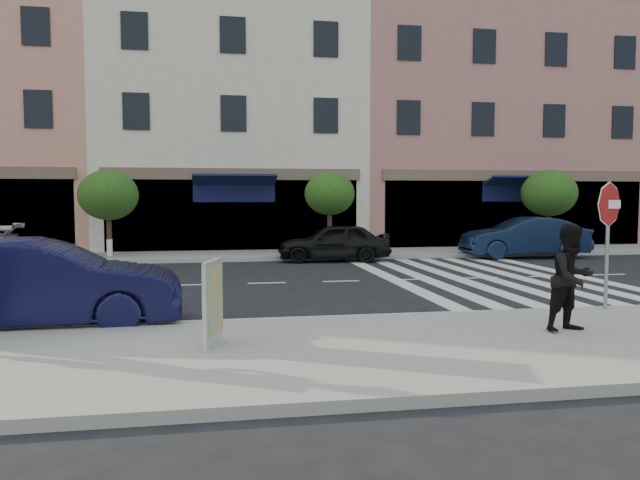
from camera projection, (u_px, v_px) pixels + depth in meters
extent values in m
plane|color=black|center=(285.00, 311.00, 12.52)|extent=(120.00, 120.00, 0.00)
cube|color=gray|center=(317.00, 354.00, 8.83)|extent=(60.00, 4.50, 0.15)
cube|color=gray|center=(250.00, 255.00, 23.32)|extent=(60.00, 3.00, 0.15)
cube|color=beige|center=(230.00, 126.00, 28.73)|extent=(11.00, 9.00, 11.00)
cube|color=#B07369|center=(475.00, 110.00, 30.75)|extent=(13.00, 9.00, 13.00)
cylinder|color=#473323|center=(109.00, 234.00, 22.19)|extent=(0.18, 0.18, 1.60)
cylinder|color=silver|center=(110.00, 248.00, 22.22)|extent=(0.20, 0.20, 0.60)
ellipsoid|color=#214814|center=(108.00, 195.00, 22.09)|extent=(2.10, 2.10, 1.79)
cylinder|color=#473323|center=(330.00, 230.00, 23.58)|extent=(0.18, 0.18, 1.71)
cylinder|color=silver|center=(330.00, 245.00, 23.62)|extent=(0.20, 0.20, 0.60)
ellipsoid|color=#214814|center=(330.00, 194.00, 23.48)|extent=(1.90, 1.90, 1.62)
cylinder|color=#473323|center=(548.00, 229.00, 25.15)|extent=(0.18, 0.18, 1.65)
cylinder|color=silver|center=(548.00, 241.00, 25.19)|extent=(0.20, 0.20, 0.60)
ellipsoid|color=#214814|center=(549.00, 193.00, 25.05)|extent=(2.20, 2.20, 1.87)
cylinder|color=gray|center=(607.00, 252.00, 11.85)|extent=(0.08, 0.08, 2.20)
cylinder|color=white|center=(609.00, 204.00, 11.78)|extent=(0.85, 0.12, 0.86)
cylinder|color=#9E1411|center=(610.00, 204.00, 11.76)|extent=(0.80, 0.13, 0.80)
cube|color=white|center=(611.00, 204.00, 11.73)|extent=(0.45, 0.07, 0.16)
imported|color=black|center=(572.00, 278.00, 9.90)|extent=(0.98, 0.85, 1.72)
cube|color=beige|center=(213.00, 344.00, 8.98)|extent=(0.36, 0.36, 0.04)
cube|color=beige|center=(213.00, 303.00, 8.94)|extent=(0.30, 0.80, 1.24)
cube|color=#D88C3F|center=(216.00, 300.00, 8.93)|extent=(0.22, 0.65, 0.96)
imported|color=black|center=(41.00, 285.00, 10.72)|extent=(4.81, 1.84, 1.57)
imported|color=black|center=(334.00, 242.00, 21.90)|extent=(4.10, 2.03, 1.34)
imported|color=black|center=(524.00, 237.00, 23.11)|extent=(4.70, 2.01, 1.51)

